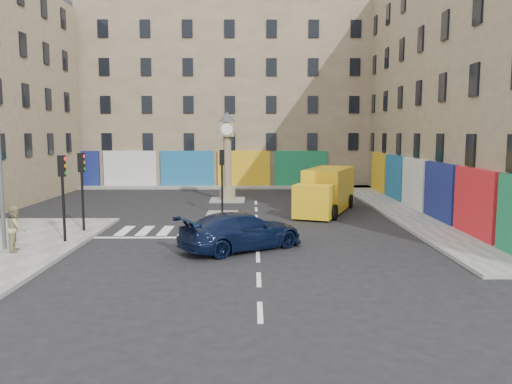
{
  "coord_description": "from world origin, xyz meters",
  "views": [
    {
      "loc": [
        -0.18,
        -20.92,
        4.82
      ],
      "look_at": [
        -0.05,
        2.56,
        2.0
      ],
      "focal_mm": 35.0,
      "sensor_mm": 36.0,
      "label": 1
    }
  ],
  "objects_px": {
    "traffic_light_island": "(222,171)",
    "traffic_light_left_near": "(63,184)",
    "traffic_light_left_far": "(82,179)",
    "clock_pillar": "(227,151)",
    "navy_sedan": "(241,231)",
    "yellow_van": "(326,191)",
    "pedestrian_tan": "(16,228)"
  },
  "relations": [
    {
      "from": "traffic_light_left_near",
      "to": "traffic_light_left_far",
      "type": "height_order",
      "value": "same"
    },
    {
      "from": "clock_pillar",
      "to": "yellow_van",
      "type": "height_order",
      "value": "clock_pillar"
    },
    {
      "from": "traffic_light_island",
      "to": "pedestrian_tan",
      "type": "xyz_separation_m",
      "value": [
        -7.56,
        -9.51,
        -1.54
      ]
    },
    {
      "from": "clock_pillar",
      "to": "yellow_van",
      "type": "xyz_separation_m",
      "value": [
        6.27,
        -4.85,
        -2.25
      ]
    },
    {
      "from": "traffic_light_island",
      "to": "pedestrian_tan",
      "type": "bearing_deg",
      "value": -128.47
    },
    {
      "from": "navy_sedan",
      "to": "yellow_van",
      "type": "height_order",
      "value": "yellow_van"
    },
    {
      "from": "yellow_van",
      "to": "pedestrian_tan",
      "type": "distance_m",
      "value": 17.46
    },
    {
      "from": "traffic_light_island",
      "to": "pedestrian_tan",
      "type": "relative_size",
      "value": 2.06
    },
    {
      "from": "yellow_van",
      "to": "pedestrian_tan",
      "type": "xyz_separation_m",
      "value": [
        -13.82,
        -10.66,
        -0.25
      ]
    },
    {
      "from": "clock_pillar",
      "to": "navy_sedan",
      "type": "distance_m",
      "value": 15.01
    },
    {
      "from": "traffic_light_left_far",
      "to": "navy_sedan",
      "type": "distance_m",
      "value": 8.51
    },
    {
      "from": "traffic_light_island",
      "to": "clock_pillar",
      "type": "height_order",
      "value": "clock_pillar"
    },
    {
      "from": "traffic_light_left_far",
      "to": "clock_pillar",
      "type": "distance_m",
      "value": 13.05
    },
    {
      "from": "clock_pillar",
      "to": "pedestrian_tan",
      "type": "relative_size",
      "value": 3.39
    },
    {
      "from": "traffic_light_left_near",
      "to": "pedestrian_tan",
      "type": "distance_m",
      "value": 2.64
    },
    {
      "from": "traffic_light_left_far",
      "to": "clock_pillar",
      "type": "relative_size",
      "value": 0.61
    },
    {
      "from": "traffic_light_left_near",
      "to": "clock_pillar",
      "type": "xyz_separation_m",
      "value": [
        6.3,
        13.8,
        0.93
      ]
    },
    {
      "from": "clock_pillar",
      "to": "traffic_light_left_near",
      "type": "bearing_deg",
      "value": -114.55
    },
    {
      "from": "traffic_light_island",
      "to": "clock_pillar",
      "type": "distance_m",
      "value": 6.07
    },
    {
      "from": "clock_pillar",
      "to": "navy_sedan",
      "type": "height_order",
      "value": "clock_pillar"
    },
    {
      "from": "traffic_light_island",
      "to": "traffic_light_left_near",
      "type": "bearing_deg",
      "value": -128.93
    },
    {
      "from": "traffic_light_left_near",
      "to": "traffic_light_island",
      "type": "relative_size",
      "value": 1.0
    },
    {
      "from": "traffic_light_left_near",
      "to": "pedestrian_tan",
      "type": "xyz_separation_m",
      "value": [
        -1.26,
        -1.71,
        -1.57
      ]
    },
    {
      "from": "traffic_light_left_near",
      "to": "traffic_light_island",
      "type": "bearing_deg",
      "value": 51.07
    },
    {
      "from": "yellow_van",
      "to": "traffic_light_left_far",
      "type": "bearing_deg",
      "value": -131.11
    },
    {
      "from": "traffic_light_left_near",
      "to": "navy_sedan",
      "type": "relative_size",
      "value": 0.69
    },
    {
      "from": "traffic_light_island",
      "to": "navy_sedan",
      "type": "height_order",
      "value": "traffic_light_island"
    },
    {
      "from": "traffic_light_island",
      "to": "yellow_van",
      "type": "distance_m",
      "value": 6.5
    },
    {
      "from": "traffic_light_left_far",
      "to": "navy_sedan",
      "type": "relative_size",
      "value": 0.69
    },
    {
      "from": "traffic_light_left_near",
      "to": "yellow_van",
      "type": "distance_m",
      "value": 15.49
    },
    {
      "from": "traffic_light_island",
      "to": "yellow_van",
      "type": "xyz_separation_m",
      "value": [
        6.27,
        1.15,
        -1.3
      ]
    },
    {
      "from": "traffic_light_left_near",
      "to": "traffic_light_island",
      "type": "xyz_separation_m",
      "value": [
        6.3,
        7.8,
        -0.03
      ]
    }
  ]
}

